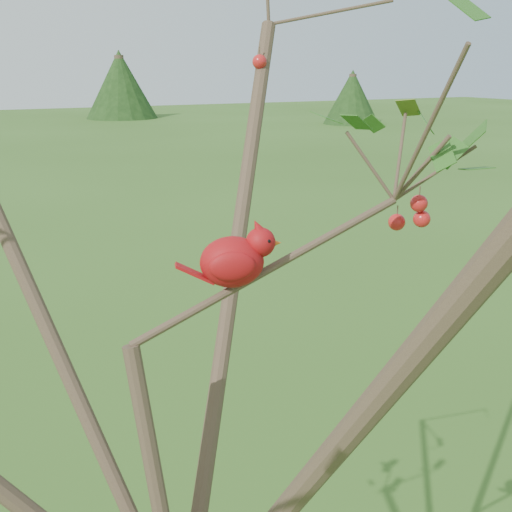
# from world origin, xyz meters

# --- Properties ---
(crabapple_tree) EXTENTS (2.35, 2.05, 2.95)m
(crabapple_tree) POSITION_xyz_m (0.03, -0.02, 2.12)
(crabapple_tree) COLOR #3B2B1F
(crabapple_tree) RESTS_ON ground
(cardinal) EXTENTS (0.22, 0.14, 0.15)m
(cardinal) POSITION_xyz_m (0.17, 0.08, 2.11)
(cardinal) COLOR #A3100D
(cardinal) RESTS_ON ground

